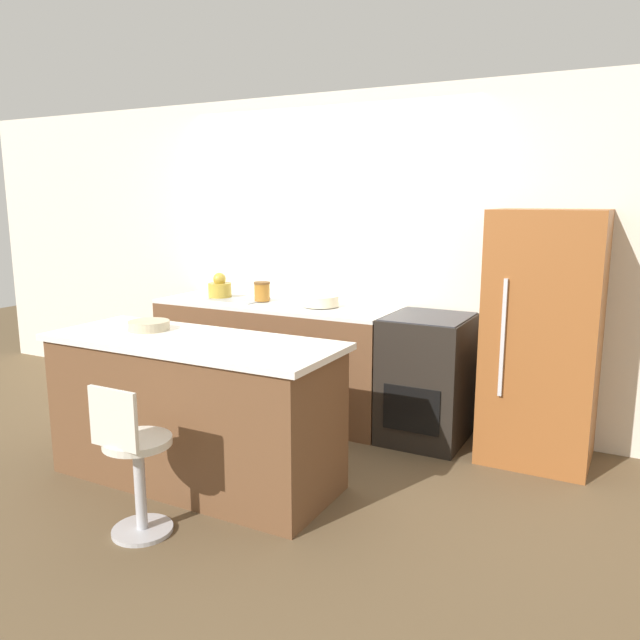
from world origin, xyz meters
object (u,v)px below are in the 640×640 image
Objects in this scene: refrigerator at (542,338)px; stool_chair at (135,464)px; oven_range at (427,378)px; mixing_bowl at (321,301)px; kettle at (220,288)px.

refrigerator is 2.01× the size of stool_chair.
oven_range is 1.03m from mixing_bowl.
oven_range is 1.11× the size of stool_chair.
refrigerator is 1.69m from mixing_bowl.
mixing_bowl is at bearing 178.75° from oven_range.
refrigerator is at bearing -0.12° from mixing_bowl.
oven_range is 2.23m from stool_chair.
kettle is at bearing 180.00° from mixing_bowl.
oven_range is 4.44× the size of kettle.
oven_range is 3.25× the size of mixing_bowl.
oven_range reaches higher than stool_chair.
oven_range is at bearing -0.60° from kettle.
oven_range is 1.96m from kettle.
refrigerator reaches higher than stool_chair.
stool_chair is at bearing -114.21° from oven_range.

